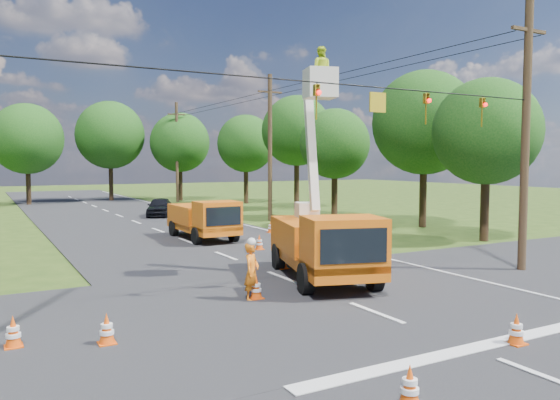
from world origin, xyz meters
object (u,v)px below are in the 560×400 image
second_truck (204,219)px  traffic_cone_3 (259,242)px  bucket_truck (324,232)px  traffic_cone_1 (516,329)px  traffic_cone_8 (256,288)px  pole_right_mid (270,146)px  pole_right_near (526,133)px  traffic_cone_7 (271,227)px  tree_right_d (297,131)px  tree_far_c (180,143)px  traffic_cone_2 (283,260)px  tree_right_c (335,144)px  traffic_cone_5 (13,332)px  pole_right_far (177,151)px  tree_far_a (27,139)px  traffic_cone_4 (107,329)px  tree_right_b (424,123)px  tree_right_a (487,132)px  ground_worker (252,272)px  tree_far_b (110,135)px  traffic_cone_0 (410,386)px  distant_car (160,207)px  tree_right_e (246,144)px

second_truck → traffic_cone_3: 4.57m
bucket_truck → traffic_cone_1: 7.72m
traffic_cone_8 → pole_right_mid: bearing=61.0°
traffic_cone_1 → pole_right_near: pole_right_near is taller
second_truck → traffic_cone_7: second_truck is taller
tree_right_d → second_truck: bearing=-135.1°
tree_far_c → traffic_cone_8: bearing=-105.8°
traffic_cone_2 → tree_right_c: 19.73m
traffic_cone_5 → pole_right_far: pole_right_far is taller
traffic_cone_8 → tree_far_a: size_ratio=0.07×
traffic_cone_4 → tree_right_b: bearing=31.0°
tree_right_a → tree_right_b: 6.25m
ground_worker → bucket_truck: bearing=-18.7°
traffic_cone_3 → tree_far_a: bearing=101.7°
second_truck → tree_far_b: size_ratio=0.55×
traffic_cone_0 → pole_right_mid: pole_right_mid is taller
pole_right_near → tree_right_b: 13.71m
traffic_cone_2 → tree_right_d: tree_right_d is taller
ground_worker → tree_right_d: (17.03, 26.07, 5.83)m
second_truck → traffic_cone_1: 18.78m
second_truck → traffic_cone_4: bearing=-118.5°
ground_worker → tree_far_a: (-2.77, 42.07, 5.34)m
distant_car → pole_right_far: size_ratio=0.41×
second_truck → traffic_cone_8: (-3.17, -12.40, -0.74)m
pole_right_near → tree_right_c: bearing=76.1°
tree_right_a → tree_right_c: tree_right_a is taller
pole_right_near → tree_far_b: size_ratio=0.97×
tree_right_b → tree_right_d: bearing=90.8°
traffic_cone_4 → traffic_cone_7: size_ratio=1.00×
pole_right_near → traffic_cone_2: bearing=149.8°
pole_right_far → second_truck: bearing=-105.5°
pole_right_near → pole_right_mid: size_ratio=1.00×
traffic_cone_7 → pole_right_mid: pole_right_mid is taller
bucket_truck → tree_far_b: size_ratio=0.77×
bucket_truck → tree_far_b: 43.18m
ground_worker → pole_right_near: 11.58m
traffic_cone_0 → traffic_cone_7: size_ratio=1.00×
tree_right_c → tree_right_d: tree_right_d is taller
traffic_cone_4 → pole_right_far: size_ratio=0.07×
tree_right_d → pole_right_far: bearing=115.9°
pole_right_mid → tree_right_e: 15.92m
traffic_cone_1 → traffic_cone_2: (-0.34, 9.91, 0.00)m
tree_right_b → tree_right_c: bearing=104.4°
tree_right_c → traffic_cone_7: bearing=-147.4°
pole_right_far → pole_right_near: bearing=-90.0°
pole_right_far → tree_right_a: bearing=-81.6°
traffic_cone_1 → tree_right_e: (12.66, 40.44, 5.45)m
traffic_cone_3 → tree_right_b: bearing=13.4°
tree_right_a → tree_far_c: 36.22m
tree_right_e → traffic_cone_7: bearing=-111.9°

